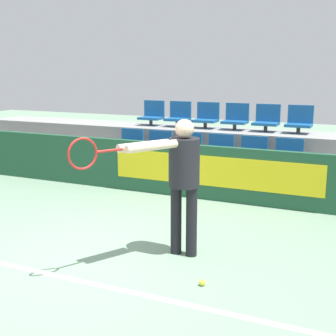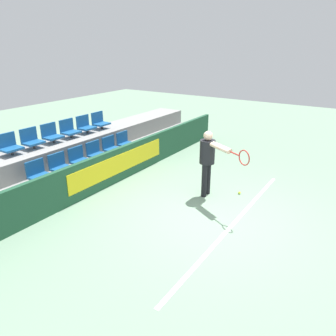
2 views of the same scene
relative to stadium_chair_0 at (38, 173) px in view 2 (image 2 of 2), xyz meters
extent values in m
plane|color=gray|center=(1.52, -3.70, -0.72)|extent=(30.00, 30.00, 0.00)
cube|color=white|center=(1.52, -4.18, -0.71)|extent=(5.63, 0.08, 0.01)
cube|color=#1E4C33|center=(1.52, -0.68, -0.26)|extent=(11.26, 0.12, 0.91)
cube|color=yellow|center=(1.96, -0.75, -0.22)|extent=(3.59, 0.02, 0.50)
cube|color=gray|center=(1.52, -0.12, -0.47)|extent=(10.86, 0.98, 0.49)
cube|color=gray|center=(1.52, 0.86, -0.23)|extent=(10.86, 0.98, 0.98)
cylinder|color=#333333|center=(0.00, -0.07, -0.16)|extent=(0.07, 0.07, 0.13)
cube|color=#195693|center=(0.00, -0.07, -0.07)|extent=(0.47, 0.37, 0.05)
cube|color=#195693|center=(0.00, 0.10, 0.12)|extent=(0.47, 0.04, 0.34)
cylinder|color=#333333|center=(0.61, -0.07, -0.16)|extent=(0.07, 0.07, 0.13)
cube|color=#195693|center=(0.61, -0.07, -0.07)|extent=(0.47, 0.37, 0.05)
cube|color=#195693|center=(0.61, 0.10, 0.12)|extent=(0.47, 0.04, 0.34)
cylinder|color=#333333|center=(1.22, -0.07, -0.16)|extent=(0.07, 0.07, 0.13)
cube|color=#195693|center=(1.22, -0.07, -0.07)|extent=(0.47, 0.37, 0.05)
cube|color=#195693|center=(1.22, 0.10, 0.12)|extent=(0.47, 0.04, 0.34)
cylinder|color=#333333|center=(1.82, -0.07, -0.16)|extent=(0.07, 0.07, 0.13)
cube|color=#195693|center=(1.82, -0.07, -0.07)|extent=(0.47, 0.37, 0.05)
cube|color=#195693|center=(1.82, 0.10, 0.12)|extent=(0.47, 0.04, 0.34)
cylinder|color=#333333|center=(2.43, -0.07, -0.16)|extent=(0.07, 0.07, 0.13)
cube|color=#195693|center=(2.43, -0.07, -0.07)|extent=(0.47, 0.37, 0.05)
cube|color=#195693|center=(2.43, 0.10, 0.12)|extent=(0.47, 0.04, 0.34)
cylinder|color=#333333|center=(3.04, -0.07, -0.16)|extent=(0.07, 0.07, 0.13)
cube|color=#195693|center=(3.04, -0.07, -0.07)|extent=(0.47, 0.37, 0.05)
cube|color=#195693|center=(3.04, 0.10, 0.12)|extent=(0.47, 0.04, 0.34)
cylinder|color=#333333|center=(0.00, 0.91, 0.33)|extent=(0.07, 0.07, 0.13)
cube|color=#195693|center=(0.00, 0.91, 0.42)|extent=(0.47, 0.37, 0.05)
cube|color=#195693|center=(0.00, 1.08, 0.61)|extent=(0.47, 0.04, 0.34)
cylinder|color=#333333|center=(0.61, 0.91, 0.33)|extent=(0.07, 0.07, 0.13)
cube|color=#195693|center=(0.61, 0.91, 0.42)|extent=(0.47, 0.37, 0.05)
cube|color=#195693|center=(0.61, 1.08, 0.61)|extent=(0.47, 0.04, 0.34)
cylinder|color=#333333|center=(1.22, 0.91, 0.33)|extent=(0.07, 0.07, 0.13)
cube|color=#195693|center=(1.22, 0.91, 0.42)|extent=(0.47, 0.37, 0.05)
cube|color=#195693|center=(1.22, 1.08, 0.61)|extent=(0.47, 0.04, 0.34)
cylinder|color=#333333|center=(1.82, 0.91, 0.33)|extent=(0.07, 0.07, 0.13)
cube|color=#195693|center=(1.82, 0.91, 0.42)|extent=(0.47, 0.37, 0.05)
cube|color=#195693|center=(1.82, 1.08, 0.61)|extent=(0.47, 0.04, 0.34)
cylinder|color=#333333|center=(2.43, 0.91, 0.33)|extent=(0.07, 0.07, 0.13)
cube|color=#195693|center=(2.43, 0.91, 0.42)|extent=(0.47, 0.37, 0.05)
cube|color=#195693|center=(2.43, 1.08, 0.61)|extent=(0.47, 0.04, 0.34)
cylinder|color=#333333|center=(3.04, 0.91, 0.33)|extent=(0.07, 0.07, 0.13)
cube|color=#195693|center=(3.04, 0.91, 0.42)|extent=(0.47, 0.37, 0.05)
cube|color=#195693|center=(3.04, 1.08, 0.61)|extent=(0.47, 0.04, 0.34)
cylinder|color=black|center=(2.31, -3.06, -0.30)|extent=(0.13, 0.13, 0.83)
cylinder|color=black|center=(2.51, -3.06, -0.30)|extent=(0.13, 0.13, 0.83)
cylinder|color=black|center=(2.41, -3.06, 0.39)|extent=(0.36, 0.36, 0.56)
sphere|color=beige|center=(2.41, -3.06, 0.78)|extent=(0.21, 0.21, 0.21)
cylinder|color=beige|center=(2.12, -3.50, 0.63)|extent=(0.39, 0.60, 0.09)
cylinder|color=beige|center=(2.22, -3.50, 0.63)|extent=(0.39, 0.60, 0.09)
cylinder|color=#AD231E|center=(1.95, -3.91, 0.63)|extent=(0.17, 0.28, 0.03)
torus|color=#AD231E|center=(1.80, -4.17, 0.63)|extent=(0.18, 0.30, 0.32)
sphere|color=#CCDB33|center=(2.90, -3.75, -0.68)|extent=(0.07, 0.07, 0.07)
camera|label=1|loc=(4.41, -7.89, 1.45)|focal=50.00mm
camera|label=2|loc=(-4.18, -6.26, 2.77)|focal=35.00mm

